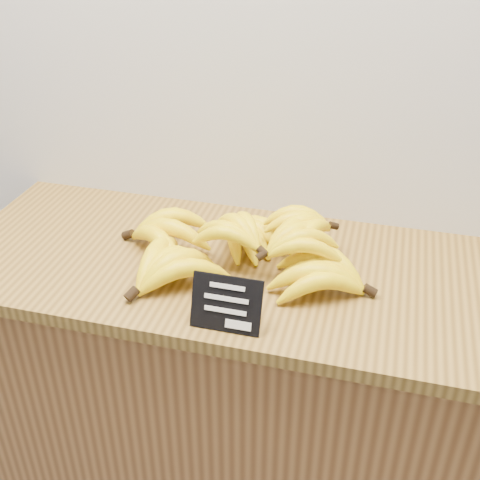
# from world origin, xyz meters

# --- Properties ---
(counter) EXTENTS (1.34, 0.50, 0.90)m
(counter) POSITION_xyz_m (0.12, 2.75, 0.45)
(counter) COLOR #8F5D2E
(counter) RESTS_ON ground
(counter_top) EXTENTS (1.32, 0.54, 0.03)m
(counter_top) POSITION_xyz_m (0.12, 2.75, 0.92)
(counter_top) COLOR olive
(counter_top) RESTS_ON counter
(chalkboard_sign) EXTENTS (0.13, 0.04, 0.10)m
(chalkboard_sign) POSITION_xyz_m (0.14, 2.54, 0.98)
(chalkboard_sign) COLOR black
(chalkboard_sign) RESTS_ON counter_top
(banana_pile) EXTENTS (0.58, 0.37, 0.12)m
(banana_pile) POSITION_xyz_m (0.10, 2.74, 0.98)
(banana_pile) COLOR #FFE70A
(banana_pile) RESTS_ON counter_top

